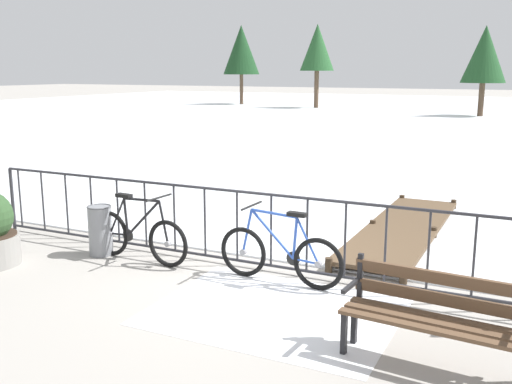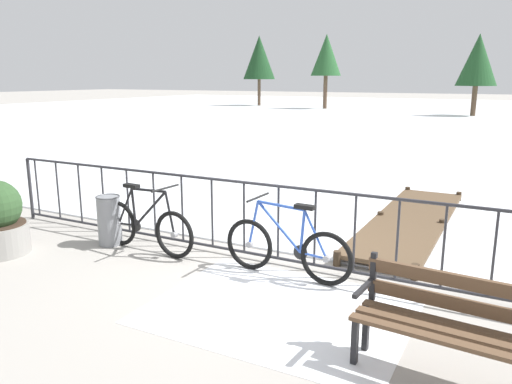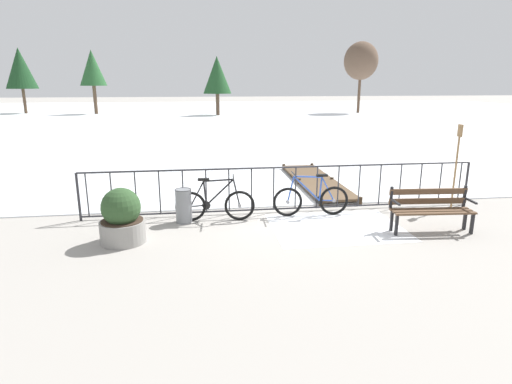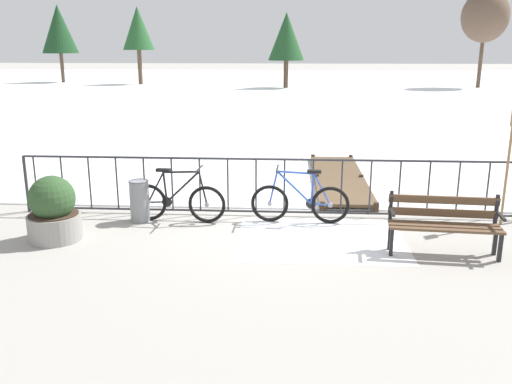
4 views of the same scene
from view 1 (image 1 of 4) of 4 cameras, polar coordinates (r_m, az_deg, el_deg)
The scene contains 12 objects.
ground_plane at distance 8.07m, azimuth -0.20°, elevation -7.41°, with size 160.00×160.00×0.00m, color #9E9991.
frozen_pond at distance 35.50m, azimuth 20.62°, elevation 6.75°, with size 80.00×56.00×0.03m, color white.
snow_patch at distance 6.72m, azimuth 1.83°, elevation -11.44°, with size 2.67×2.08×0.01m, color white.
railing_fence at distance 7.91m, azimuth -0.21°, elevation -3.57°, with size 9.06×0.06×1.07m.
bicycle_near_railing at distance 7.44m, azimuth 2.32°, elevation -6.10°, with size 1.71×0.52×0.97m.
bicycle_second at distance 8.44m, azimuth -11.36°, elevation -4.17°, with size 1.71×0.52×0.97m.
park_bench at distance 5.65m, azimuth 16.80°, elevation -10.98°, with size 1.63×0.61×0.89m.
trash_bin at distance 8.84m, azimuth -14.84°, elevation -3.58°, with size 0.35×0.35×0.73m.
wooden_dock at distance 9.88m, azimuth 14.00°, elevation -3.44°, with size 1.10×4.54×0.20m.
tree_far_west at distance 36.60m, azimuth 21.26°, elevation 12.29°, with size 2.49×2.49×5.12m.
tree_west_mid at distance 42.07m, azimuth 5.95°, elevation 13.69°, with size 2.36×2.36×5.75m.
tree_centre at distance 46.39m, azimuth -1.43°, elevation 13.58°, with size 2.79×2.79×6.00m.
Camera 1 is at (3.37, -6.84, 2.65)m, focal length 41.31 mm.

